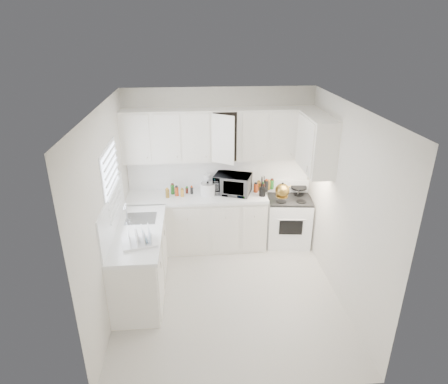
{
  "coord_description": "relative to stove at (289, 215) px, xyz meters",
  "views": [
    {
      "loc": [
        -0.42,
        -4.37,
        3.46
      ],
      "look_at": [
        0.0,
        0.7,
        1.25
      ],
      "focal_mm": 30.93,
      "sensor_mm": 36.0,
      "label": 1
    }
  ],
  "objects": [
    {
      "name": "lower_cabinets_left",
      "position": [
        -2.34,
        -1.1,
        -0.09
      ],
      "size": [
        0.6,
        1.6,
        0.9
      ],
      "primitive_type": null,
      "color": "silver",
      "rests_on": "floor"
    },
    {
      "name": "spice_left_5",
      "position": [
        -1.62,
        0.03,
        0.48
      ],
      "size": [
        0.06,
        0.06,
        0.13
      ],
      "primitive_type": "cylinder",
      "color": "black",
      "rests_on": "countertop_back"
    },
    {
      "name": "paper_towel",
      "position": [
        -1.35,
        0.19,
        0.55
      ],
      "size": [
        0.12,
        0.12,
        0.27
      ],
      "primitive_type": "cylinder",
      "color": "white",
      "rests_on": "countertop_back"
    },
    {
      "name": "countertop_left",
      "position": [
        -2.33,
        -1.1,
        0.39
      ],
      "size": [
        0.64,
        1.62,
        0.05
      ],
      "primitive_type": "cube",
      "color": "white",
      "rests_on": "lower_cabinets_left"
    },
    {
      "name": "spice_left_1",
      "position": [
        -1.92,
        0.03,
        0.48
      ],
      "size": [
        0.06,
        0.06,
        0.13
      ],
      "primitive_type": "cylinder",
      "color": "#267025",
      "rests_on": "countertop_back"
    },
    {
      "name": "spice_left_2",
      "position": [
        -1.84,
        0.12,
        0.48
      ],
      "size": [
        0.06,
        0.06,
        0.13
      ],
      "primitive_type": "cylinder",
      "color": "#B94018",
      "rests_on": "countertop_back"
    },
    {
      "name": "backsplash_back",
      "position": [
        -1.14,
        0.29,
        0.69
      ],
      "size": [
        2.98,
        0.02,
        0.55
      ],
      "primitive_type": "cube",
      "color": "white",
      "rests_on": "wall_back"
    },
    {
      "name": "microwave",
      "position": [
        -0.95,
        0.04,
        0.61
      ],
      "size": [
        0.64,
        0.49,
        0.39
      ],
      "primitive_type": "imported",
      "rotation": [
        0.0,
        0.0,
        -0.34
      ],
      "color": "gray",
      "rests_on": "countertop_back"
    },
    {
      "name": "dish_rack",
      "position": [
        -2.27,
        -1.44,
        0.53
      ],
      "size": [
        0.48,
        0.41,
        0.23
      ],
      "primitive_type": null,
      "rotation": [
        0.0,
        0.0,
        0.24
      ],
      "color": "white",
      "rests_on": "countertop_left"
    },
    {
      "name": "floor",
      "position": [
        -1.14,
        -1.3,
        -0.54
      ],
      "size": [
        3.2,
        3.2,
        0.0
      ],
      "primitive_type": "plane",
      "color": "beige",
      "rests_on": "ground"
    },
    {
      "name": "upper_cabinets_right",
      "position": [
        0.19,
        -0.48,
        0.96
      ],
      "size": [
        0.33,
        0.9,
        0.8
      ],
      "primitive_type": null,
      "color": "silver",
      "rests_on": "wall_right"
    },
    {
      "name": "spice_left_4",
      "position": [
        -1.69,
        0.12,
        0.48
      ],
      "size": [
        0.06,
        0.06,
        0.13
      ],
      "primitive_type": "cylinder",
      "color": "#502017",
      "rests_on": "countertop_back"
    },
    {
      "name": "sauce_right_1",
      "position": [
        -0.51,
        0.1,
        0.51
      ],
      "size": [
        0.06,
        0.06,
        0.19
      ],
      "primitive_type": "cylinder",
      "color": "gold",
      "rests_on": "countertop_back"
    },
    {
      "name": "spice_left_3",
      "position": [
        -1.77,
        0.03,
        0.48
      ],
      "size": [
        0.06,
        0.06,
        0.13
      ],
      "primitive_type": "cylinder",
      "color": "gold",
      "rests_on": "countertop_back"
    },
    {
      "name": "backsplash_left",
      "position": [
        -2.63,
        -1.1,
        0.69
      ],
      "size": [
        0.02,
        1.6,
        0.55
      ],
      "primitive_type": "cube",
      "color": "white",
      "rests_on": "wall_left"
    },
    {
      "name": "wall_left",
      "position": [
        -2.64,
        -1.3,
        0.76
      ],
      "size": [
        0.0,
        3.2,
        3.2
      ],
      "primitive_type": "plane",
      "rotation": [
        1.57,
        0.0,
        1.57
      ],
      "color": "silver",
      "rests_on": "ground"
    },
    {
      "name": "wall_back",
      "position": [
        -1.14,
        0.3,
        0.76
      ],
      "size": [
        3.0,
        0.0,
        3.0
      ],
      "primitive_type": "plane",
      "rotation": [
        1.57,
        0.0,
        0.0
      ],
      "color": "silver",
      "rests_on": "ground"
    },
    {
      "name": "sauce_right_3",
      "position": [
        -0.4,
        0.1,
        0.51
      ],
      "size": [
        0.06,
        0.06,
        0.19
      ],
      "primitive_type": "cylinder",
      "color": "black",
      "rests_on": "countertop_back"
    },
    {
      "name": "sauce_right_2",
      "position": [
        -0.45,
        0.16,
        0.51
      ],
      "size": [
        0.06,
        0.06,
        0.19
      ],
      "primitive_type": "cylinder",
      "color": "#502017",
      "rests_on": "countertop_back"
    },
    {
      "name": "frying_pan",
      "position": [
        0.18,
        0.16,
        0.43
      ],
      "size": [
        0.39,
        0.51,
        0.04
      ],
      "primitive_type": null,
      "rotation": [
        0.0,
        0.0,
        -0.3
      ],
      "color": "black",
      "rests_on": "stove"
    },
    {
      "name": "lower_cabinets_back",
      "position": [
        -1.53,
        0.0,
        -0.09
      ],
      "size": [
        2.22,
        0.6,
        0.9
      ],
      "primitive_type": null,
      "color": "silver",
      "rests_on": "floor"
    },
    {
      "name": "upper_cabinets_back",
      "position": [
        -1.14,
        0.14,
        0.96
      ],
      "size": [
        3.0,
        0.33,
        0.8
      ],
      "primitive_type": null,
      "color": "silver",
      "rests_on": "wall_back"
    },
    {
      "name": "sauce_right_5",
      "position": [
        -0.29,
        0.1,
        0.51
      ],
      "size": [
        0.06,
        0.06,
        0.19
      ],
      "primitive_type": "cylinder",
      "color": "#267025",
      "rests_on": "countertop_back"
    },
    {
      "name": "utensil_crock",
      "position": [
        -0.49,
        -0.11,
        0.58
      ],
      "size": [
        0.14,
        0.14,
        0.34
      ],
      "primitive_type": null,
      "rotation": [
        0.0,
        0.0,
        0.26
      ],
      "color": "black",
      "rests_on": "countertop_back"
    },
    {
      "name": "countertop_back",
      "position": [
        -1.53,
        -0.01,
        0.39
      ],
      "size": [
        2.24,
        0.64,
        0.05
      ],
      "primitive_type": "cube",
      "color": "white",
      "rests_on": "lower_cabinets_back"
    },
    {
      "name": "wall_right",
      "position": [
        0.36,
        -1.3,
        0.76
      ],
      "size": [
        0.0,
        3.2,
        3.2
      ],
      "primitive_type": "plane",
      "rotation": [
        1.57,
        0.0,
        -1.57
      ],
      "color": "silver",
      "rests_on": "ground"
    },
    {
      "name": "sink",
      "position": [
        -2.33,
        -0.75,
        0.53
      ],
      "size": [
        0.42,
        0.38,
        0.3
      ],
      "primitive_type": null,
      "color": "gray",
      "rests_on": "countertop_left"
    },
    {
      "name": "ceiling",
      "position": [
        -1.14,
        -1.3,
        2.06
      ],
      "size": [
        3.2,
        3.2,
        0.0
      ],
      "primitive_type": "plane",
      "rotation": [
        3.14,
        0.0,
        0.0
      ],
      "color": "white",
      "rests_on": "ground"
    },
    {
      "name": "wall_front",
      "position": [
        -1.14,
        -2.9,
        0.76
      ],
      "size": [
        3.0,
        0.0,
        3.0
      ],
      "primitive_type": "plane",
      "rotation": [
        -1.57,
        0.0,
        0.0
      ],
      "color": "silver",
      "rests_on": "ground"
    },
    {
      "name": "tea_kettle",
      "position": [
        -0.18,
        -0.16,
        0.53
      ],
      "size": [
        0.33,
        0.3,
        0.26
      ],
      "primitive_type": null,
      "rotation": [
        0.0,
        0.0,
        0.23
      ],
      "color": "olive",
      "rests_on": "stove"
    },
    {
      "name": "sauce_right_0",
      "position": [
        -0.56,
        0.16,
        0.51
      ],
      "size": [
        0.06,
        0.06,
        0.19
      ],
      "primitive_type": "cylinder",
      "color": "#B94018",
      "rests_on": "countertop_back"
    },
    {
      "name": "spice_left_0",
      "position": [
        -1.99,
        0.12,
        0.48
      ],
      "size": [
        0.06,
        0.06,
        0.13
      ],
      "primitive_type": "cylinder",
      "color": "brown",
      "rests_on": "countertop_back"
    },
    {
      "name": "rice_cooker",
      "position": [
        -1.35,
        -0.01,
        0.53
      ],
      "size": [
        0.24,
        0.24,
        0.24
      ],
      "primitive_type": null,
      "rotation": [
        0.0,
        0.0,
        0.01
      ],
      "color": "white",
      "rests_on": "countertop_back"
    },
    {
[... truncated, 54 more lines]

